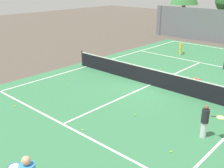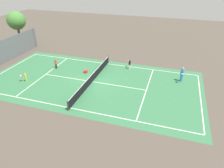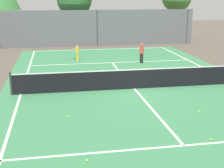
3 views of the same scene
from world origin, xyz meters
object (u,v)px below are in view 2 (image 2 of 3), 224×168
(player_2, at_px, (56,64))
(tennis_ball_0, at_px, (146,106))
(player_3, at_px, (130,64))
(tennis_ball_10, at_px, (62,77))
(tennis_ball_9, at_px, (41,71))
(tennis_ball_7, at_px, (65,83))
(tennis_ball_12, at_px, (37,67))
(tennis_ball_3, at_px, (167,81))
(tennis_ball_11, at_px, (13,95))
(tennis_ball_8, at_px, (175,100))
(player_0, at_px, (25,77))
(tennis_ball_2, at_px, (142,71))
(tennis_ball_5, at_px, (110,102))
(tennis_ball_1, at_px, (146,85))
(tennis_ball_4, at_px, (126,79))
(player_1, at_px, (182,74))
(tennis_ball_6, at_px, (78,95))
(ball_crate, at_px, (86,71))

(player_2, xyz_separation_m, tennis_ball_0, (-5.05, -12.92, -0.66))
(player_3, relative_size, tennis_ball_10, 20.43)
(tennis_ball_9, bearing_deg, tennis_ball_7, -113.49)
(tennis_ball_9, xyz_separation_m, tennis_ball_12, (0.74, 1.24, 0.00))
(tennis_ball_3, bearing_deg, tennis_ball_7, 110.10)
(tennis_ball_0, bearing_deg, tennis_ball_11, 99.45)
(tennis_ball_0, height_order, tennis_ball_8, same)
(tennis_ball_0, height_order, tennis_ball_9, same)
(player_0, height_order, player_2, player_2)
(tennis_ball_2, xyz_separation_m, tennis_ball_5, (-7.92, 1.75, 0.00))
(tennis_ball_1, height_order, tennis_ball_4, same)
(tennis_ball_1, distance_m, tennis_ball_4, 2.61)
(tennis_ball_0, height_order, tennis_ball_2, same)
(player_2, distance_m, tennis_ball_1, 12.30)
(player_0, bearing_deg, tennis_ball_9, -0.62)
(player_2, relative_size, player_3, 1.01)
(player_3, xyz_separation_m, tennis_ball_5, (-8.29, -0.01, -0.67))
(player_1, xyz_separation_m, tennis_ball_10, (-3.37, 13.95, -0.91))
(tennis_ball_5, height_order, tennis_ball_6, same)
(tennis_ball_4, height_order, tennis_ball_5, same)
(tennis_ball_11, bearing_deg, tennis_ball_8, -75.40)
(tennis_ball_2, bearing_deg, player_2, 102.53)
(player_2, distance_m, tennis_ball_10, 2.97)
(player_0, height_order, tennis_ball_6, player_0)
(tennis_ball_3, xyz_separation_m, tennis_ball_6, (-6.14, 8.72, 0.00))
(tennis_ball_4, xyz_separation_m, tennis_ball_6, (-4.99, 3.96, 0.00))
(tennis_ball_1, xyz_separation_m, tennis_ball_10, (-1.07, 10.18, 0.00))
(tennis_ball_3, distance_m, tennis_ball_5, 8.17)
(tennis_ball_9, distance_m, tennis_ball_12, 1.44)
(tennis_ball_1, distance_m, tennis_ball_8, 3.90)
(player_3, height_order, tennis_ball_12, player_3)
(player_3, xyz_separation_m, tennis_ball_0, (-7.91, -3.54, -0.67))
(player_0, height_order, tennis_ball_3, player_0)
(player_0, height_order, tennis_ball_7, player_0)
(tennis_ball_7, xyz_separation_m, tennis_ball_11, (-4.08, 3.83, 0.00))
(tennis_ball_2, distance_m, tennis_ball_9, 13.17)
(tennis_ball_5, bearing_deg, tennis_ball_8, -68.98)
(ball_crate, bearing_deg, tennis_ball_12, 94.25)
(player_3, xyz_separation_m, tennis_ball_12, (-3.40, 12.09, -0.67))
(tennis_ball_6, relative_size, tennis_ball_9, 1.00)
(tennis_ball_3, bearing_deg, ball_crate, 95.39)
(tennis_ball_11, bearing_deg, tennis_ball_12, 15.95)
(tennis_ball_9, bearing_deg, tennis_ball_10, -102.03)
(player_0, bearing_deg, tennis_ball_4, -70.15)
(tennis_ball_3, xyz_separation_m, tennis_ball_12, (-1.48, 17.22, 0.00))
(tennis_ball_2, distance_m, tennis_ball_3, 3.69)
(player_0, relative_size, player_2, 0.80)
(tennis_ball_3, bearing_deg, player_3, 69.52)
(tennis_ball_0, xyz_separation_m, tennis_ball_12, (4.51, 15.63, 0.00))
(tennis_ball_8, xyz_separation_m, tennis_ball_11, (-4.24, 16.29, 0.00))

